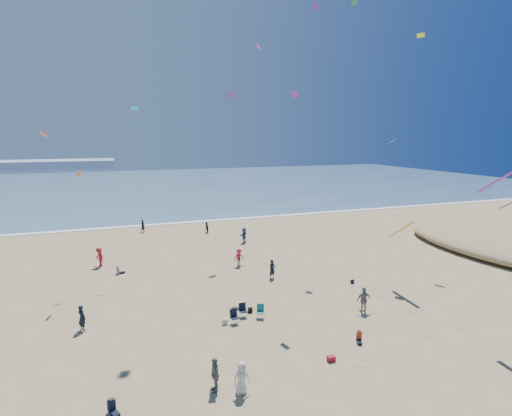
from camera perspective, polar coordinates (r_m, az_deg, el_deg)
name	(u,v)px	position (r m, az deg, el deg)	size (l,w,h in m)	color
ocean	(137,186)	(110.21, -16.58, 3.05)	(220.00, 100.00, 0.06)	#476B84
surf_line	(159,224)	(60.97, -13.71, -2.29)	(220.00, 1.20, 0.08)	white
standing_flyers	(227,274)	(35.89, -4.18, -9.40)	(33.78, 46.48, 1.95)	gray
seated_group	(245,356)	(24.53, -1.52, -20.42)	(15.82, 29.19, 0.84)	white
chair_cluster	(246,313)	(29.39, -1.39, -14.79)	(2.71, 1.43, 1.00)	black
white_tote	(225,322)	(28.96, -4.46, -15.88)	(0.35, 0.20, 0.40)	silver
black_backpack	(250,310)	(30.60, -0.84, -14.38)	(0.30, 0.22, 0.38)	black
cooler	(331,359)	(25.23, 10.70, -20.39)	(0.45, 0.30, 0.30)	maroon
navy_bag	(352,282)	(37.13, 13.60, -10.18)	(0.28, 0.18, 0.34)	black
kites_aloft	(323,111)	(31.48, 9.56, 13.54)	(49.71, 41.15, 28.98)	red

